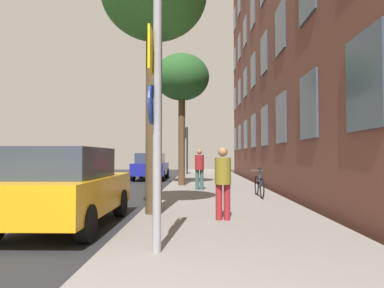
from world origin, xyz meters
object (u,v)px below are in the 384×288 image
tree_far (182,79)px  car_1 (151,166)px  pedestrian_0 (223,178)px  sign_post (156,110)px  traffic_light (186,142)px  pedestrian_1 (199,167)px  bicycle_0 (259,185)px  bicycle_2 (222,176)px  bicycle_1 (228,178)px  car_0 (66,187)px  tree_near (154,0)px

tree_far → car_1: bearing=112.4°
pedestrian_0 → tree_far: bearing=98.6°
sign_post → traffic_light: bearing=91.0°
pedestrian_1 → car_1: pedestrian_1 is taller
tree_far → bicycle_0: (2.78, -4.41, -4.55)m
sign_post → car_1: sign_post is taller
pedestrian_0 → bicycle_2: bearing=86.1°
bicycle_1 → car_0: size_ratio=0.42×
bicycle_0 → car_0: car_0 is taller
traffic_light → tree_far: tree_far is taller
tree_near → tree_far: (0.28, 7.72, -0.13)m
traffic_light → car_1: 5.02m
tree_near → bicycle_2: bearing=76.2°
car_0 → pedestrian_0: bearing=5.3°
bicycle_1 → car_1: bearing=126.6°
tree_far → bicycle_0: 6.92m
tree_far → bicycle_0: bearing=-57.8°
bicycle_1 → car_0: (-3.98, -8.36, 0.36)m
bicycle_0 → bicycle_2: 5.87m
tree_far → sign_post: bearing=-89.1°
tree_far → bicycle_1: size_ratio=3.68×
traffic_light → pedestrian_0: (1.47, -18.04, -1.53)m
bicycle_1 → bicycle_2: (-0.11, 1.85, -0.02)m
sign_post → car_0: 3.22m
sign_post → tree_near: tree_near is taller
pedestrian_1 → bicycle_2: bearing=71.9°
traffic_light → car_0: (-1.73, -18.34, -1.68)m
pedestrian_1 → car_0: 7.21m
bicycle_0 → bicycle_1: bicycle_0 is taller
tree_near → bicycle_0: (3.05, 3.32, -4.68)m
bicycle_2 → tree_far: bearing=-144.5°
bicycle_1 → bicycle_2: bearing=93.3°
car_0 → car_1: (-0.25, 14.05, 0.00)m
tree_near → car_1: 13.80m
sign_post → traffic_light: (-0.35, 20.45, 0.42)m
sign_post → car_1: bearing=98.2°
bicycle_1 → car_1: 7.10m
car_1 → bicycle_2: bearing=-43.0°
bicycle_0 → pedestrian_0: pedestrian_0 is taller
tree_near → bicycle_2: (2.24, 9.13, -4.71)m
bicycle_0 → pedestrian_1: (-1.96, 2.28, 0.55)m
traffic_light → car_0: size_ratio=0.90×
bicycle_2 → pedestrian_0: size_ratio=1.04×
sign_post → pedestrian_1: (0.64, 8.79, -1.06)m
traffic_light → bicycle_0: 14.39m
bicycle_1 → pedestrian_1: size_ratio=1.02×
tree_near → bicycle_1: 8.97m
pedestrian_1 → tree_far: bearing=110.9°
tree_far → car_0: size_ratio=1.56×
tree_near → car_1: bearing=98.3°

